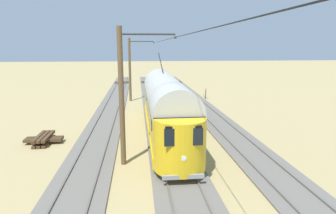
{
  "coord_description": "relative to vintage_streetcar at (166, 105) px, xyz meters",
  "views": [
    {
      "loc": [
        1.97,
        20.13,
        6.28
      ],
      "look_at": [
        -0.06,
        1.37,
        2.29
      ],
      "focal_mm": 30.39,
      "sensor_mm": 36.0,
      "label": 1
    }
  ],
  "objects": [
    {
      "name": "vintage_streetcar",
      "position": [
        0.0,
        0.0,
        0.0
      ],
      "size": [
        2.65,
        15.8,
        5.6
      ],
      "color": "gold",
      "rests_on": "ground"
    },
    {
      "name": "catenary_pole_mid_near",
      "position": [
        2.73,
        4.8,
        1.58
      ],
      "size": [
        3.03,
        0.28,
        7.32
      ],
      "color": "brown",
      "rests_on": "ground"
    },
    {
      "name": "track_streetcar_siding",
      "position": [
        -4.73,
        -0.87,
        -2.2
      ],
      "size": [
        2.8,
        80.0,
        0.18
      ],
      "color": "#666059",
      "rests_on": "ground"
    },
    {
      "name": "ground_plane",
      "position": [
        0.0,
        -0.56,
        -2.25
      ],
      "size": [
        220.0,
        220.0,
        0.0
      ],
      "primitive_type": "plane",
      "color": "tan"
    },
    {
      "name": "track_third_siding",
      "position": [
        4.73,
        -0.87,
        -2.2
      ],
      "size": [
        2.8,
        80.0,
        0.18
      ],
      "color": "#666059",
      "rests_on": "ground"
    },
    {
      "name": "catenary_pole_foreground",
      "position": [
        2.73,
        -14.0,
        1.58
      ],
      "size": [
        3.03,
        0.28,
        7.32
      ],
      "color": "brown",
      "rests_on": "ground"
    },
    {
      "name": "switch_stand",
      "position": [
        -6.37,
        -14.3,
        -1.55
      ],
      "size": [
        0.5,
        0.3,
        1.24
      ],
      "color": "black",
      "rests_on": "ground"
    },
    {
      "name": "track_adjacent_siding",
      "position": [
        0.0,
        -0.87,
        -2.2
      ],
      "size": [
        2.8,
        80.0,
        0.18
      ],
      "color": "#666059",
      "rests_on": "ground"
    },
    {
      "name": "overhead_wire_run",
      "position": [
        0.06,
        4.02,
        4.52
      ],
      "size": [
        2.83,
        41.61,
        0.18
      ],
      "color": "black",
      "rests_on": "ground"
    },
    {
      "name": "spare_tie_stack",
      "position": [
        8.26,
        0.71,
        -1.98
      ],
      "size": [
        2.4,
        2.4,
        0.54
      ],
      "color": "#47331E",
      "rests_on": "ground"
    }
  ]
}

